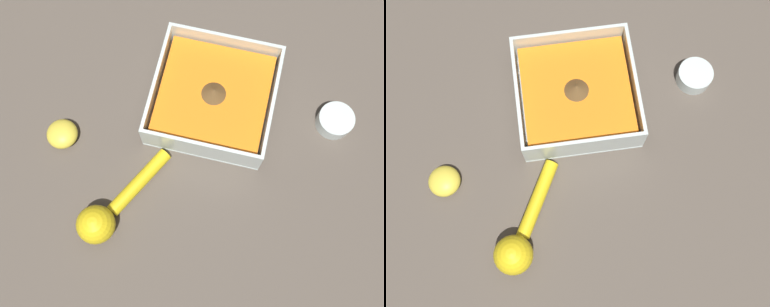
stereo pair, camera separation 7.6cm
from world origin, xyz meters
TOP-DOWN VIEW (x-y plane):
  - ground_plane at (0.00, 0.00)m, footprint 4.00×4.00m
  - square_dish at (-0.01, 0.04)m, footprint 0.21×0.21m
  - spice_bowl at (0.22, 0.05)m, footprint 0.06×0.06m
  - lemon_squeezer at (-0.13, -0.20)m, footprint 0.12×0.19m
  - lemon_half at (-0.25, -0.08)m, footprint 0.05×0.05m

SIDE VIEW (x-z plane):
  - ground_plane at x=0.00m, z-range 0.00..0.00m
  - spice_bowl at x=0.22m, z-range 0.00..0.03m
  - lemon_half at x=-0.25m, z-range 0.00..0.03m
  - square_dish at x=-0.01m, z-range -0.01..0.06m
  - lemon_squeezer at x=-0.13m, z-range 0.00..0.06m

